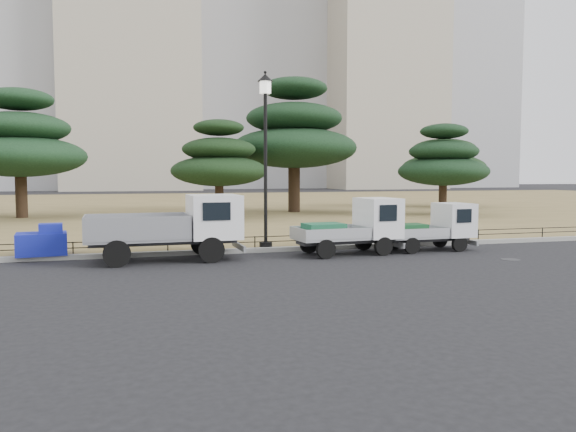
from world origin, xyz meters
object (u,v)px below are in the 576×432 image
object	(u,v)px
truck_kei_front	(355,226)
truck_large	(174,224)
truck_kei_rear	(434,227)
tarp_pile	(43,242)
street_lamp	(265,131)

from	to	relation	value
truck_kei_front	truck_large	bearing A→B (deg)	173.31
truck_large	truck_kei_rear	world-z (taller)	truck_large
truck_kei_rear	tarp_pile	world-z (taller)	truck_kei_rear
truck_kei_front	truck_kei_rear	xyz separation A→B (m)	(3.10, 0.11, -0.11)
truck_large	street_lamp	world-z (taller)	street_lamp
truck_kei_rear	truck_kei_front	bearing A→B (deg)	-179.82
truck_kei_rear	truck_large	bearing A→B (deg)	177.79
truck_kei_front	street_lamp	xyz separation A→B (m)	(-2.78, 1.54, 3.30)
truck_kei_rear	street_lamp	xyz separation A→B (m)	(-5.88, 1.43, 3.41)
truck_large	truck_kei_rear	distance (m)	9.18
truck_large	truck_kei_front	xyz separation A→B (m)	(6.07, -0.17, -0.20)
truck_kei_rear	street_lamp	bearing A→B (deg)	164.49
truck_large	street_lamp	bearing A→B (deg)	20.67
street_lamp	tarp_pile	distance (m)	8.23
truck_kei_front	truck_kei_rear	size ratio (longest dim) A/B	1.14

